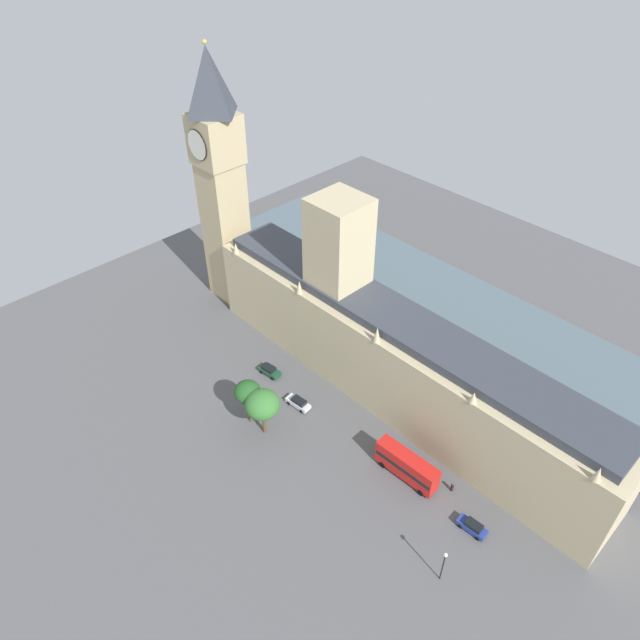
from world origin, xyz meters
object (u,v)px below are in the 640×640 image
object	(u,v)px
double_decker_bus_under_trees	(407,465)
plane_tree_leading	(262,405)
car_dark_green_opposite_hall	(270,370)
street_lamp_kerbside	(444,562)
car_white_corner	(298,403)
pedestrian_near_tower	(392,444)
parliament_building	(389,349)
pedestrian_far_end	(452,487)
plane_tree_midblock	(248,392)
clock_tower	(220,179)
car_blue_trailing	(472,527)

from	to	relation	value
double_decker_bus_under_trees	plane_tree_leading	xyz separation A→B (m)	(10.03, -22.05, 3.96)
car_dark_green_opposite_hall	street_lamp_kerbside	distance (m)	46.68
car_white_corner	pedestrian_near_tower	world-z (taller)	car_white_corner
parliament_building	plane_tree_leading	size ratio (longest dim) A/B	8.75
pedestrian_far_end	plane_tree_midblock	world-z (taller)	plane_tree_midblock
clock_tower	pedestrian_near_tower	distance (m)	58.94
parliament_building	car_blue_trailing	bearing A→B (deg)	65.38
car_dark_green_opposite_hall	plane_tree_leading	distance (m)	14.91
clock_tower	car_blue_trailing	world-z (taller)	clock_tower
plane_tree_leading	street_lamp_kerbside	size ratio (longest dim) A/B	1.44
car_white_corner	car_dark_green_opposite_hall	bearing A→B (deg)	74.92
plane_tree_midblock	car_white_corner	bearing A→B (deg)	158.00
car_dark_green_opposite_hall	double_decker_bus_under_trees	distance (m)	32.06
pedestrian_far_end	street_lamp_kerbside	xyz separation A→B (m)	(12.51, 7.12, 3.66)
clock_tower	plane_tree_midblock	xyz separation A→B (m)	(20.69, 31.94, -19.77)
parliament_building	pedestrian_far_end	world-z (taller)	parliament_building
car_dark_green_opposite_hall	plane_tree_midblock	bearing A→B (deg)	26.32
parliament_building	double_decker_bus_under_trees	bearing A→B (deg)	50.54
car_white_corner	pedestrian_far_end	size ratio (longest dim) A/B	2.92
parliament_building	car_dark_green_opposite_hall	distance (m)	23.14
car_dark_green_opposite_hall	pedestrian_far_end	world-z (taller)	car_dark_green_opposite_hall
clock_tower	car_blue_trailing	bearing A→B (deg)	81.16
double_decker_bus_under_trees	plane_tree_leading	bearing A→B (deg)	112.33
clock_tower	street_lamp_kerbside	size ratio (longest dim) A/B	8.18
double_decker_bus_under_trees	car_white_corner	bearing A→B (deg)	93.27
car_dark_green_opposite_hall	pedestrian_near_tower	distance (m)	27.04
clock_tower	car_white_corner	bearing A→B (deg)	70.27
clock_tower	car_dark_green_opposite_hall	size ratio (longest dim) A/B	11.54
street_lamp_kerbside	car_white_corner	bearing A→B (deg)	-101.50
car_white_corner	double_decker_bus_under_trees	size ratio (longest dim) A/B	0.45
clock_tower	plane_tree_leading	world-z (taller)	clock_tower
clock_tower	car_white_corner	world-z (taller)	clock_tower
car_dark_green_opposite_hall	pedestrian_far_end	bearing A→B (deg)	88.15
parliament_building	pedestrian_near_tower	xyz separation A→B (m)	(9.34, 9.48, -8.85)
double_decker_bus_under_trees	car_blue_trailing	distance (m)	12.64
parliament_building	car_blue_trailing	world-z (taller)	parliament_building
double_decker_bus_under_trees	clock_tower	bearing A→B (deg)	77.52
car_blue_trailing	clock_tower	bearing A→B (deg)	77.83
plane_tree_leading	clock_tower	bearing A→B (deg)	-120.05
pedestrian_near_tower	street_lamp_kerbside	bearing A→B (deg)	-102.31
double_decker_bus_under_trees	car_blue_trailing	xyz separation A→B (m)	(0.39, 12.51, -1.75)
car_blue_trailing	pedestrian_far_end	world-z (taller)	car_blue_trailing
parliament_building	clock_tower	xyz separation A→B (m)	(1.54, -42.91, 17.01)
plane_tree_midblock	street_lamp_kerbside	bearing A→B (deg)	91.08
car_white_corner	plane_tree_leading	distance (m)	9.76
car_blue_trailing	pedestrian_near_tower	size ratio (longest dim) A/B	2.64
car_white_corner	plane_tree_leading	size ratio (longest dim) A/B	0.53
double_decker_bus_under_trees	plane_tree_leading	distance (m)	24.55
plane_tree_midblock	pedestrian_far_end	bearing A→B (deg)	112.38
car_white_corner	double_decker_bus_under_trees	world-z (taller)	double_decker_bus_under_trees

